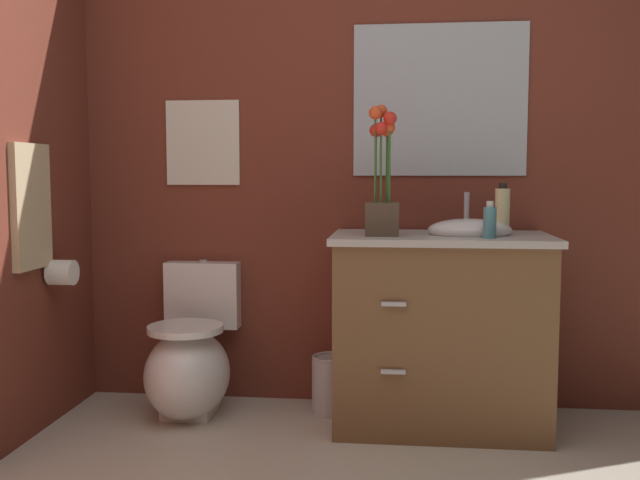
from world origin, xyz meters
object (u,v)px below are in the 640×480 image
Objects in this scene: vanity_cabinet at (441,328)px; wall_mirror at (440,100)px; toilet at (190,362)px; toilet_paper_roll at (62,272)px; flower_vase at (383,189)px; wall_poster at (203,143)px; soap_bottle at (502,211)px; trash_bin at (331,384)px; lotion_bottle at (490,222)px; hanging_towel at (31,206)px.

wall_mirror is at bearing 90.54° from vanity_cabinet.
toilet is 0.70m from toilet_paper_roll.
wall_poster reaches higher than flower_vase.
vanity_cabinet is at bearing -1.33° from toilet.
soap_bottle is (1.39, -0.02, 0.71)m from toilet.
trash_bin is 1.31m from toilet_paper_roll.
vanity_cabinet is 2.52× the size of wall_poster.
trash_bin is at bearing 141.03° from flower_vase.
vanity_cabinet is 6.78× the size of lotion_bottle.
soap_bottle is at bearing -11.57° from wall_poster.
wall_mirror is at bearing 19.59° from hanging_towel.
toilet_paper_roll is (-1.64, -0.46, -0.77)m from wall_mirror.
wall_poster is 1.15m from wall_mirror.
lotion_bottle is 1.06m from trash_bin.
hanging_towel is at bearing -169.67° from vanity_cabinet.
lotion_bottle is at bearing -8.14° from toilet.
lotion_bottle is 0.29× the size of hanging_towel.
toilet_paper_roll is (0.06, 0.14, -0.29)m from hanging_towel.
wall_mirror is at bearing 20.79° from trash_bin.
toilet is at bearing -172.70° from trash_bin.
toilet is 3.09× the size of soap_bottle.
vanity_cabinet is 1.97× the size of hanging_towel.
hanging_towel is at bearing -111.53° from toilet_paper_roll.
flower_vase is at bearing 3.70° from toilet_paper_roll.
trash_bin is (-0.23, 0.19, -0.91)m from flower_vase.
lotion_bottle is at bearing -19.10° from wall_poster.
flower_vase is 2.04× the size of trash_bin.
soap_bottle is at bearing -0.69° from toilet.
toilet_paper_roll is (-1.15, -0.28, 0.54)m from trash_bin.
trash_bin is at bearing 167.45° from vanity_cabinet.
vanity_cabinet is 1.85× the size of flower_vase.
wall_mirror is (-0.00, 0.29, 1.01)m from vanity_cabinet.
vanity_cabinet is 1.81m from hanging_towel.
trash_bin is (-0.49, 0.11, -0.30)m from vanity_cabinet.
wall_mirror is at bearing 55.94° from flower_vase.
hanging_towel reaches higher than lotion_bottle.
flower_vase is (0.88, -0.11, 0.80)m from toilet.
wall_poster reaches higher than lotion_bottle.
lotion_bottle is 0.19× the size of wall_mirror.
flower_vase is 3.66× the size of lotion_bottle.
soap_bottle is 1.93m from toilet_paper_roll.
wall_mirror is (-0.26, 0.28, 0.50)m from soap_bottle.
soap_bottle is (0.51, 0.09, -0.10)m from flower_vase.
soap_bottle is 2.03× the size of toilet_paper_roll.
flower_vase is 1.44m from toilet_paper_roll.
hanging_towel is 0.33m from toilet_paper_roll.
soap_bottle is at bearing -47.90° from wall_mirror.
soap_bottle is (0.25, 0.01, 0.51)m from vanity_cabinet.
soap_bottle reaches higher than trash_bin.
hanging_towel is (-0.56, -0.34, 0.73)m from toilet.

